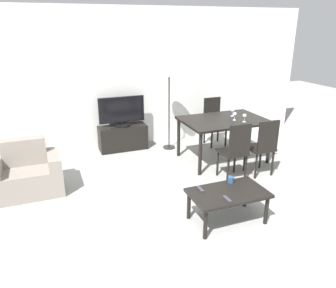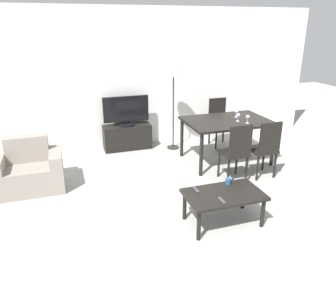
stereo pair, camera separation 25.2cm
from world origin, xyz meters
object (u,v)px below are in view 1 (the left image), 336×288
(remote_secondary, at_px, (227,199))
(dining_chair_far, at_px, (214,119))
(dining_chair_near, at_px, (236,149))
(wine_glass_center, at_px, (235,115))
(dining_table, at_px, (224,123))
(cup_white_near, at_px, (231,180))
(armchair, at_px, (27,175))
(tv_stand, at_px, (123,138))
(floor_lamp, at_px, (169,72))
(coffee_table, at_px, (228,195))
(dining_chair_near_right, at_px, (263,145))
(wine_glass_left, at_px, (245,116))
(tv, at_px, (122,112))
(remote_primary, at_px, (200,189))
(wine_glass_right, at_px, (233,111))

(remote_secondary, bearing_deg, dining_chair_far, 64.18)
(dining_chair_near, relative_size, wine_glass_center, 6.58)
(dining_table, height_order, cup_white_near, dining_table)
(armchair, bearing_deg, tv_stand, 35.56)
(dining_chair_near, xyz_separation_m, floor_lamp, (-0.44, 1.73, 0.99))
(cup_white_near, bearing_deg, coffee_table, -128.37)
(dining_chair_near_right, bearing_deg, wine_glass_left, 92.61)
(cup_white_near, bearing_deg, armchair, 148.91)
(tv_stand, xyz_separation_m, tv, (0.00, -0.00, 0.53))
(floor_lamp, height_order, wine_glass_center, floor_lamp)
(tv_stand, relative_size, wine_glass_left, 6.42)
(dining_chair_near_right, relative_size, cup_white_near, 12.13)
(remote_primary, relative_size, wine_glass_right, 1.03)
(wine_glass_right, bearing_deg, coffee_table, -122.40)
(dining_table, height_order, remote_secondary, dining_table)
(dining_table, xyz_separation_m, dining_chair_near_right, (0.26, -0.82, -0.16))
(remote_primary, xyz_separation_m, wine_glass_center, (1.41, 1.51, 0.45))
(dining_chair_near, distance_m, wine_glass_center, 0.88)
(armchair, xyz_separation_m, tv, (1.75, 1.25, 0.49))
(coffee_table, xyz_separation_m, dining_chair_near_right, (1.23, 0.98, 0.17))
(dining_chair_near, relative_size, wine_glass_right, 6.58)
(dining_table, relative_size, wine_glass_right, 10.19)
(armchair, distance_m, dining_chair_far, 3.71)
(dining_chair_far, bearing_deg, remote_secondary, -115.82)
(floor_lamp, bearing_deg, tv_stand, 163.35)
(dining_chair_near, height_order, wine_glass_center, dining_chair_near)
(cup_white_near, height_order, wine_glass_center, wine_glass_center)
(dining_table, height_order, wine_glass_left, wine_glass_left)
(coffee_table, relative_size, dining_chair_near, 1.00)
(armchair, bearing_deg, dining_chair_near, -13.67)
(tv_stand, relative_size, cup_white_near, 11.84)
(remote_primary, distance_m, wine_glass_center, 2.12)
(dining_chair_near, distance_m, floor_lamp, 2.04)
(dining_table, height_order, remote_primary, dining_table)
(dining_chair_far, height_order, remote_primary, dining_chair_far)
(armchair, bearing_deg, remote_primary, -37.17)
(coffee_table, distance_m, remote_secondary, 0.21)
(floor_lamp, bearing_deg, dining_chair_near_right, -61.07)
(dining_chair_far, bearing_deg, wine_glass_left, -91.29)
(dining_chair_far, relative_size, cup_white_near, 12.13)
(floor_lamp, bearing_deg, wine_glass_right, -39.90)
(dining_chair_near, bearing_deg, floor_lamp, 104.16)
(tv, bearing_deg, remote_secondary, -81.17)
(dining_chair_near, height_order, remote_secondary, dining_chair_near)
(wine_glass_center, bearing_deg, cup_white_near, -122.80)
(dining_chair_far, distance_m, dining_chair_near_right, 1.65)
(dining_table, bearing_deg, wine_glass_left, -49.84)
(tv, relative_size, dining_chair_far, 0.93)
(remote_secondary, distance_m, wine_glass_left, 2.20)
(armchair, height_order, cup_white_near, armchair)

